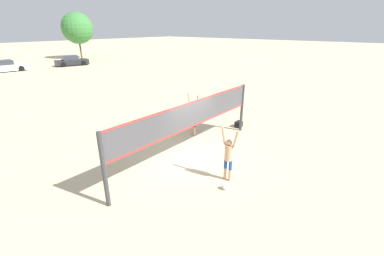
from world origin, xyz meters
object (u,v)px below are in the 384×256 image
Objects in this scene: volleyball_net at (192,120)px; gear_bag at (239,124)px; player_blocker at (193,114)px; tree_left_cluster at (77,28)px; parked_car_far at (71,61)px; player_spiker at (229,154)px; parked_car_near at (5,67)px; volleyball at (225,186)px.

volleyball_net is 19.02× the size of gear_bag.
tree_left_cluster reaches higher than player_blocker.
gear_bag is 39.15m from tree_left_cluster.
tree_left_cluster reaches higher than parked_car_far.
parked_car_far is (10.51, 32.37, -0.41)m from player_spiker.
parked_car_near is at bearing -174.19° from parked_car_far.
parked_car_far is 9.94m from tree_left_cluster.
volleyball is at bearing -112.37° from tree_left_cluster.
volleyball_net is 2.94m from volleyball.
player_blocker is (2.33, 3.52, 0.09)m from player_spiker.
volleyball_net is 3.81× the size of player_blocker.
volleyball_net reaches higher than gear_bag.
volleyball_net is at bearing 66.41° from volleyball.
volleyball is at bearing -95.55° from parked_car_far.
tree_left_cluster is at bearing 67.63° from volleyball.
player_blocker is 29.86m from parked_car_near.
gear_bag is (4.79, 2.34, -0.86)m from player_spiker.
gear_bag reaches higher than volleyball.
player_spiker is 5.40m from gear_bag.
player_blocker is 2.89m from gear_bag.
parked_car_far is 0.61× the size of tree_left_cluster.
gear_bag is 31.10m from parked_car_near.
player_spiker is at bearing -33.48° from player_blocker.
player_spiker is at bearing -90.77° from parked_car_near.
volleyball_net is at bearing -175.73° from gear_bag.
parked_car_far reaches higher than volleyball.
parked_car_far is at bearing 71.66° from volleyball_net.
player_spiker is at bearing 25.93° from volleyball.
tree_left_cluster is at bearing 159.44° from player_blocker.
player_blocker is 0.45× the size of parked_car_near.
volleyball is 34.46m from parked_car_far.
parked_car_far is (10.06, 30.36, -1.07)m from volleyball_net.
volleyball is at bearing 115.93° from player_spiker.
volleyball_net is at bearing -95.17° from parked_car_far.
tree_left_cluster reaches higher than parked_car_near.
player_blocker is 38.71m from tree_left_cluster.
parked_car_far is at bearing -126.51° from tree_left_cluster.
player_spiker is at bearing -102.51° from volleyball_net.
volleyball is 33.81m from parked_car_near.
parked_car_near is at bearing 85.76° from volleyball_net.
parked_car_far is (7.73, -1.00, 0.00)m from parked_car_near.
tree_left_cluster is (15.86, 39.60, 3.83)m from player_spiker.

